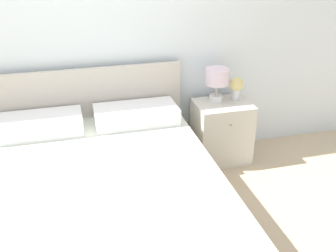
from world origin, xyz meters
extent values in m
plane|color=#CCB28E|center=(0.00, 0.00, 0.00)|extent=(12.00, 12.00, 0.00)
cube|color=white|center=(0.00, 0.07, 1.30)|extent=(8.00, 0.06, 2.60)
cube|color=tan|center=(0.00, -1.00, 0.16)|extent=(1.68, 1.99, 0.32)
cube|color=white|center=(0.00, -1.00, 0.42)|extent=(1.65, 1.95, 0.19)
cube|color=beige|center=(0.00, -0.03, 0.48)|extent=(1.71, 0.05, 0.95)
cube|color=white|center=(-0.40, -0.25, 0.58)|extent=(0.71, 0.36, 0.14)
cube|color=white|center=(0.40, -0.25, 0.58)|extent=(0.71, 0.36, 0.14)
cube|color=silver|center=(1.22, -0.22, 0.29)|extent=(0.51, 0.40, 0.59)
sphere|color=#B2AD93|center=(1.22, -0.43, 0.46)|extent=(0.02, 0.02, 0.02)
cylinder|color=white|center=(1.17, -0.16, 0.62)|extent=(0.12, 0.12, 0.06)
cylinder|color=#B7B29E|center=(1.17, -0.16, 0.70)|extent=(0.02, 0.02, 0.11)
cylinder|color=silver|center=(1.17, -0.16, 0.83)|extent=(0.21, 0.21, 0.15)
cylinder|color=white|center=(1.36, -0.17, 0.64)|extent=(0.07, 0.07, 0.11)
sphere|color=#E5D17F|center=(1.36, -0.17, 0.74)|extent=(0.13, 0.13, 0.13)
sphere|color=#609356|center=(1.39, -0.17, 0.71)|extent=(0.06, 0.06, 0.06)
camera|label=1|loc=(-0.12, -3.30, 1.97)|focal=42.00mm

